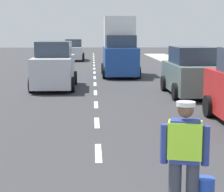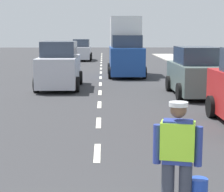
% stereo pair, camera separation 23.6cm
% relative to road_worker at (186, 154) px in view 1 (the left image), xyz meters
% --- Properties ---
extents(ground_plane, '(96.00, 96.00, 0.00)m').
position_rel_road_worker_xyz_m(ground_plane, '(-1.17, 18.50, -0.93)').
color(ground_plane, '#333335').
extents(lane_center_line, '(0.14, 46.40, 0.01)m').
position_rel_road_worker_xyz_m(lane_center_line, '(-1.17, 22.70, -0.93)').
color(lane_center_line, silver).
rests_on(lane_center_line, ground).
extents(road_worker, '(0.77, 0.38, 1.67)m').
position_rel_road_worker_xyz_m(road_worker, '(0.00, 0.00, 0.00)').
color(road_worker, '#383D4C').
rests_on(road_worker, ground).
extents(delivery_truck, '(2.16, 4.60, 3.54)m').
position_rel_road_worker_xyz_m(delivery_truck, '(0.35, 19.29, 0.68)').
color(delivery_truck, '#1E4799').
rests_on(delivery_truck, ground).
extents(car_oncoming_second, '(1.99, 4.37, 2.19)m').
position_rel_road_worker_xyz_m(car_oncoming_second, '(-3.07, 13.80, 0.09)').
color(car_oncoming_second, silver).
rests_on(car_oncoming_second, ground).
extents(car_oncoming_third, '(1.91, 4.29, 1.98)m').
position_rel_road_worker_xyz_m(car_oncoming_third, '(-3.04, 33.17, -0.01)').
color(car_oncoming_third, silver).
rests_on(car_oncoming_third, ground).
extents(car_parked_far, '(2.01, 4.21, 2.02)m').
position_rel_road_worker_xyz_m(car_parked_far, '(2.81, 11.38, 0.01)').
color(car_parked_far, slate).
rests_on(car_parked_far, ground).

